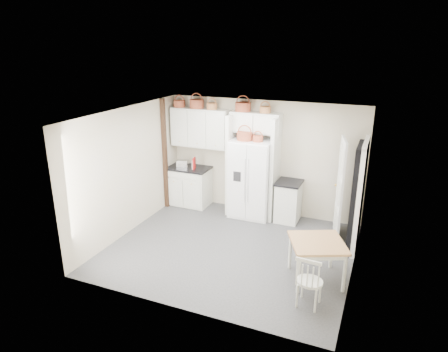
% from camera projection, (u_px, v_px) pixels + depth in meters
% --- Properties ---
extents(floor, '(4.50, 4.50, 0.00)m').
position_uv_depth(floor, '(231.00, 248.00, 7.74)').
color(floor, '#323233').
rests_on(floor, ground).
extents(ceiling, '(4.50, 4.50, 0.00)m').
position_uv_depth(ceiling, '(231.00, 115.00, 6.90)').
color(ceiling, white).
rests_on(ceiling, wall_back).
extents(wall_back, '(4.50, 0.00, 4.50)m').
position_uv_depth(wall_back, '(264.00, 158.00, 9.07)').
color(wall_back, '#BDB18D').
rests_on(wall_back, floor).
extents(wall_left, '(0.00, 4.00, 4.00)m').
position_uv_depth(wall_left, '(129.00, 171.00, 8.14)').
color(wall_left, '#BDB18D').
rests_on(wall_left, floor).
extents(wall_right, '(0.00, 4.00, 4.00)m').
position_uv_depth(wall_right, '(359.00, 204.00, 6.50)').
color(wall_right, '#BDB18D').
rests_on(wall_right, floor).
extents(refrigerator, '(0.92, 0.74, 1.77)m').
position_uv_depth(refrigerator, '(252.00, 178.00, 8.96)').
color(refrigerator, white).
rests_on(refrigerator, floor).
extents(base_cab_left, '(0.98, 0.62, 0.91)m').
position_uv_depth(base_cab_left, '(189.00, 186.00, 9.72)').
color(base_cab_left, silver).
rests_on(base_cab_left, floor).
extents(base_cab_right, '(0.50, 0.59, 0.87)m').
position_uv_depth(base_cab_right, '(288.00, 202.00, 8.83)').
color(base_cab_right, silver).
rests_on(base_cab_right, floor).
extents(dining_table, '(1.12, 1.12, 0.71)m').
position_uv_depth(dining_table, '(316.00, 261.00, 6.63)').
color(dining_table, '#98542F').
rests_on(dining_table, floor).
extents(windsor_chair, '(0.42, 0.39, 0.81)m').
position_uv_depth(windsor_chair, '(310.00, 282.00, 5.96)').
color(windsor_chair, silver).
rests_on(windsor_chair, floor).
extents(counter_left, '(1.02, 0.66, 0.04)m').
position_uv_depth(counter_left, '(189.00, 168.00, 9.57)').
color(counter_left, black).
rests_on(counter_left, base_cab_left).
extents(counter_right, '(0.53, 0.63, 0.04)m').
position_uv_depth(counter_right, '(289.00, 183.00, 8.68)').
color(counter_right, black).
rests_on(counter_right, base_cab_right).
extents(toaster, '(0.29, 0.21, 0.18)m').
position_uv_depth(toaster, '(183.00, 164.00, 9.50)').
color(toaster, silver).
rests_on(toaster, counter_left).
extents(cookbook_red, '(0.08, 0.18, 0.27)m').
position_uv_depth(cookbook_red, '(194.00, 163.00, 9.38)').
color(cookbook_red, '#A61413').
rests_on(cookbook_red, counter_left).
extents(cookbook_cream, '(0.03, 0.14, 0.22)m').
position_uv_depth(cookbook_cream, '(194.00, 164.00, 9.39)').
color(cookbook_cream, white).
rests_on(cookbook_cream, counter_left).
extents(basket_upper_a, '(0.27, 0.27, 0.16)m').
position_uv_depth(basket_upper_a, '(179.00, 104.00, 9.30)').
color(basket_upper_a, brown).
rests_on(basket_upper_a, upper_cabinet).
extents(basket_upper_b, '(0.33, 0.33, 0.20)m').
position_uv_depth(basket_upper_b, '(197.00, 104.00, 9.13)').
color(basket_upper_b, brown).
rests_on(basket_upper_b, upper_cabinet).
extents(basket_upper_c, '(0.24, 0.24, 0.14)m').
position_uv_depth(basket_upper_c, '(212.00, 106.00, 9.00)').
color(basket_upper_c, '#A15F3A').
rests_on(basket_upper_c, upper_cabinet).
extents(basket_bridge_a, '(0.35, 0.35, 0.19)m').
position_uv_depth(basket_bridge_a, '(243.00, 107.00, 8.72)').
color(basket_bridge_a, brown).
rests_on(basket_bridge_a, bridge_cabinet).
extents(basket_bridge_b, '(0.24, 0.24, 0.14)m').
position_uv_depth(basket_bridge_b, '(265.00, 110.00, 8.54)').
color(basket_bridge_b, '#A15F3A').
rests_on(basket_bridge_b, bridge_cabinet).
extents(basket_fridge_a, '(0.34, 0.34, 0.18)m').
position_uv_depth(basket_fridge_a, '(245.00, 136.00, 8.61)').
color(basket_fridge_a, brown).
rests_on(basket_fridge_a, refrigerator).
extents(basket_fridge_b, '(0.23, 0.23, 0.12)m').
position_uv_depth(basket_fridge_b, '(258.00, 139.00, 8.51)').
color(basket_fridge_b, brown).
rests_on(basket_fridge_b, refrigerator).
extents(upper_cabinet, '(1.40, 0.34, 0.90)m').
position_uv_depth(upper_cabinet, '(200.00, 128.00, 9.27)').
color(upper_cabinet, silver).
rests_on(upper_cabinet, wall_back).
extents(bridge_cabinet, '(1.12, 0.34, 0.45)m').
position_uv_depth(bridge_cabinet, '(256.00, 123.00, 8.71)').
color(bridge_cabinet, silver).
rests_on(bridge_cabinet, wall_back).
extents(fridge_panel_left, '(0.08, 0.60, 2.30)m').
position_uv_depth(fridge_panel_left, '(232.00, 164.00, 9.09)').
color(fridge_panel_left, silver).
rests_on(fridge_panel_left, floor).
extents(fridge_panel_right, '(0.08, 0.60, 2.30)m').
position_uv_depth(fridge_panel_right, '(275.00, 169.00, 8.72)').
color(fridge_panel_right, silver).
rests_on(fridge_panel_right, floor).
extents(trim_post, '(0.09, 0.09, 2.60)m').
position_uv_depth(trim_post, '(165.00, 155.00, 9.30)').
color(trim_post, '#311F14').
rests_on(trim_post, floor).
extents(doorway_void, '(0.18, 0.85, 2.05)m').
position_uv_depth(doorway_void, '(357.00, 198.00, 7.49)').
color(doorway_void, black).
rests_on(doorway_void, floor).
extents(door_slab, '(0.21, 0.79, 2.05)m').
position_uv_depth(door_slab, '(340.00, 189.00, 7.92)').
color(door_slab, white).
rests_on(door_slab, floor).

